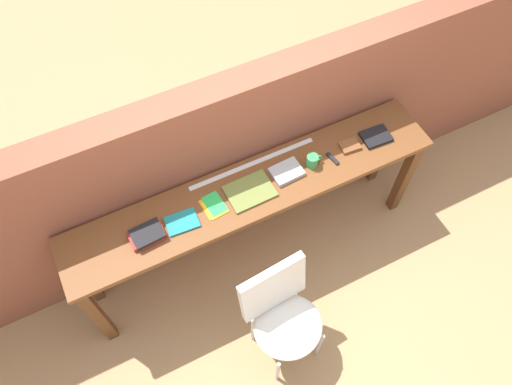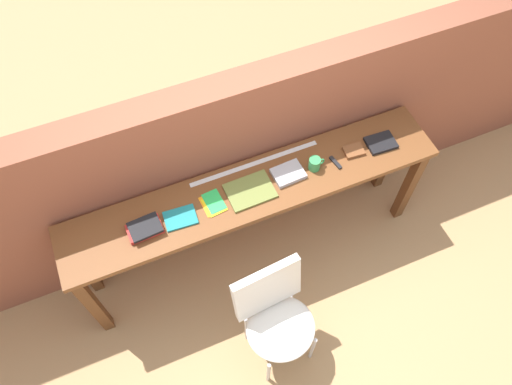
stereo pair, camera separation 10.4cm
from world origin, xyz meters
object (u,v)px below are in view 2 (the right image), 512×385
Objects in this scene: chair_white_moulded at (276,315)px; magazine_cycling at (180,218)px; book_repair_rightmost at (381,143)px; book_stack_leftmost at (145,228)px; pamphlet_pile_colourful at (213,204)px; book_open_centre at (250,191)px; multitool_folded at (335,163)px; mug at (315,164)px; leather_journal_brown at (354,151)px.

magazine_cycling reaches higher than chair_white_moulded.
book_repair_rightmost is at bearing 4.99° from magazine_cycling.
book_stack_leftmost reaches higher than pamphlet_pile_colourful.
book_open_centre is (0.68, 0.01, -0.02)m from book_stack_leftmost.
book_repair_rightmost is at bearing 0.77° from book_stack_leftmost.
chair_white_moulded is 1.04m from multitool_folded.
magazine_cycling is at bearing 117.49° from chair_white_moulded.
chair_white_moulded is at bearing -49.89° from book_stack_leftmost.
chair_white_moulded is 8.10× the size of mug.
mug reaches higher than magazine_cycling.
multitool_folded is at bearing -2.52° from book_open_centre.
leather_journal_brown reaches higher than chair_white_moulded.
magazine_cycling is (-0.35, 0.67, 0.36)m from chair_white_moulded.
book_open_centre is (0.47, 0.01, 0.00)m from magazine_cycling.
book_open_centre reaches higher than magazine_cycling.
multitool_folded is at bearing -1.31° from pamphlet_pile_colourful.
magazine_cycling is 0.92m from mug.
book_stack_leftmost reaches higher than leather_journal_brown.
leather_journal_brown is at bearing 39.38° from chair_white_moulded.
mug is at bearing 171.48° from multitool_folded.
book_repair_rightmost is (1.06, 0.70, 0.37)m from chair_white_moulded.
leather_journal_brown is at bearing -179.97° from book_repair_rightmost.
mug is 0.50m from book_repair_rightmost.
book_open_centre reaches higher than chair_white_moulded.
mug is 0.15m from multitool_folded.
chair_white_moulded is at bearing -58.52° from magazine_cycling.
book_open_centre is at bearing -1.26° from pamphlet_pile_colourful.
pamphlet_pile_colourful is at bearing 2.23° from book_stack_leftmost.
book_open_centre is at bearing -179.05° from mug.
magazine_cycling is at bearing -0.70° from book_stack_leftmost.
magazine_cycling is at bearing -179.43° from book_open_centre.
chair_white_moulded is at bearing -143.33° from book_repair_rightmost.
mug is (0.92, 0.02, 0.04)m from magazine_cycling.
magazine_cycling is at bearing -173.20° from leather_journal_brown.
magazine_cycling is 0.22m from pamphlet_pile_colourful.
mug reaches higher than book_repair_rightmost.
book_open_centre reaches higher than pamphlet_pile_colourful.
multitool_folded is 0.16m from leather_journal_brown.
multitool_folded is 0.85× the size of leather_journal_brown.
leather_journal_brown reaches higher than pamphlet_pile_colourful.
chair_white_moulded is 0.98m from mug.
leather_journal_brown is (1.44, 0.03, -0.01)m from book_stack_leftmost.
multitool_folded is at bearing -172.67° from book_repair_rightmost.
mug is 1.00× the size of multitool_folded.
chair_white_moulded is 4.65× the size of book_repair_rightmost.
pamphlet_pile_colourful is at bearing 100.74° from chair_white_moulded.
book_stack_leftmost is at bearing 130.11° from chair_white_moulded.
book_stack_leftmost is 1.12× the size of book_repair_rightmost.
book_stack_leftmost reaches higher than book_open_centre.
leather_journal_brown is (1.00, 0.02, 0.01)m from pamphlet_pile_colourful.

